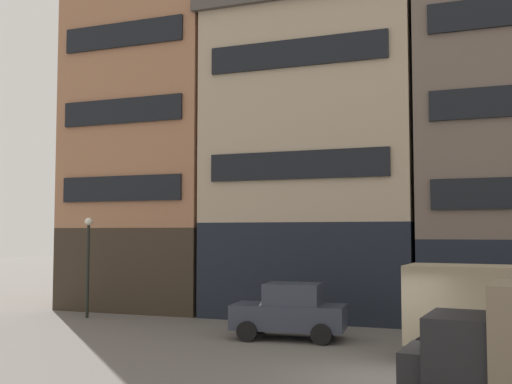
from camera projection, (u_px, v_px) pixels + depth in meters
ground_plane at (387, 379)px, 14.70m from camera, size 120.00×120.00×0.00m
building_far_left at (160, 121)px, 30.24m from camera, size 7.54×7.29×17.86m
building_center_left at (319, 160)px, 27.30m from camera, size 9.13×7.29×13.32m
delivery_truck_far at (484, 311)px, 16.32m from camera, size 4.46×2.40×2.62m
sedan_dark at (290, 311)px, 20.30m from camera, size 3.84×2.16×1.83m
streetlamp_curbside at (88, 253)px, 25.43m from camera, size 0.32×0.32×4.12m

